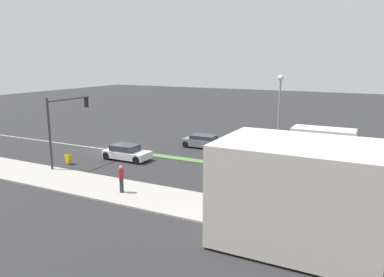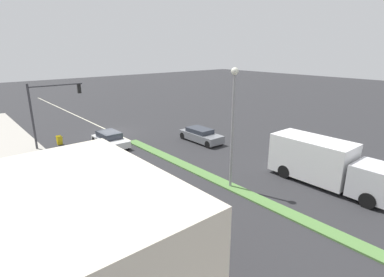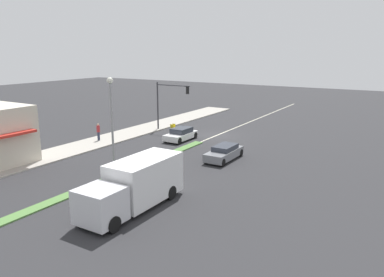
{
  "view_description": "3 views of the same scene",
  "coord_description": "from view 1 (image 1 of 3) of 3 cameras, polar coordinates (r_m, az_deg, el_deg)",
  "views": [
    {
      "loc": [
        27.68,
        23.65,
        8.51
      ],
      "look_at": [
        0.94,
        9.86,
        2.21
      ],
      "focal_mm": 35.0,
      "sensor_mm": 36.0,
      "label": 1
    },
    {
      "loc": [
        13.04,
        28.49,
        8.52
      ],
      "look_at": [
        -0.74,
        12.03,
        2.01
      ],
      "focal_mm": 28.0,
      "sensor_mm": 36.0,
      "label": 2
    },
    {
      "loc": [
        -18.93,
        36.63,
        9.32
      ],
      "look_at": [
        -1.9,
        8.56,
        1.58
      ],
      "focal_mm": 35.0,
      "sensor_mm": 36.0,
      "label": 3
    }
  ],
  "objects": [
    {
      "name": "pedestrian",
      "position": [
        24.65,
        -10.72,
        -5.96
      ],
      "size": [
        0.34,
        0.34,
        1.79
      ],
      "color": "#282D42",
      "rests_on": "sidewalk_right"
    },
    {
      "name": "suv_grey",
      "position": [
        36.98,
        2.01,
        -0.49
      ],
      "size": [
        1.79,
        4.46,
        1.27
      ],
      "color": "slate",
      "rests_on": "ground"
    },
    {
      "name": "van_white",
      "position": [
        33.08,
        -9.95,
        -2.11
      ],
      "size": [
        1.89,
        4.1,
        1.33
      ],
      "color": "silver",
      "rests_on": "ground"
    },
    {
      "name": "ground_plane",
      "position": [
        29.51,
        15.12,
        -5.36
      ],
      "size": [
        160.0,
        160.0,
        0.0
      ],
      "primitive_type": "plane",
      "color": "#2B2B2D"
    },
    {
      "name": "building_corner_store",
      "position": [
        18.17,
        16.0,
        -7.94
      ],
      "size": [
        5.93,
        7.37,
        4.77
      ],
      "color": "beige",
      "rests_on": "sidewalk_right"
    },
    {
      "name": "sidewalk_right",
      "position": [
        21.14,
        11.1,
        -11.97
      ],
      "size": [
        4.0,
        73.0,
        0.12
      ],
      "primitive_type": "cube",
      "color": "#A8A399",
      "rests_on": "ground"
    },
    {
      "name": "lane_marking_center",
      "position": [
        37.39,
        -12.89,
        -1.62
      ],
      "size": [
        0.16,
        60.0,
        0.01
      ],
      "primitive_type": "cube",
      "color": "beige",
      "rests_on": "ground"
    },
    {
      "name": "street_lamp",
      "position": [
        28.78,
        13.13,
        4.07
      ],
      "size": [
        0.44,
        0.44,
        7.37
      ],
      "color": "gray",
      "rests_on": "median_strip"
    },
    {
      "name": "warning_aframe_sign",
      "position": [
        32.92,
        -18.27,
        -3.0
      ],
      "size": [
        0.45,
        0.53,
        0.84
      ],
      "color": "yellow",
      "rests_on": "ground"
    },
    {
      "name": "traffic_signal_main",
      "position": [
        31.7,
        -19.11,
        2.81
      ],
      "size": [
        4.59,
        0.34,
        5.6
      ],
      "color": "#333338",
      "rests_on": "sidewalk_right"
    },
    {
      "name": "delivery_truck",
      "position": [
        33.61,
        20.79,
        -1.05
      ],
      "size": [
        2.44,
        7.5,
        2.87
      ],
      "color": "silver",
      "rests_on": "ground"
    }
  ]
}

